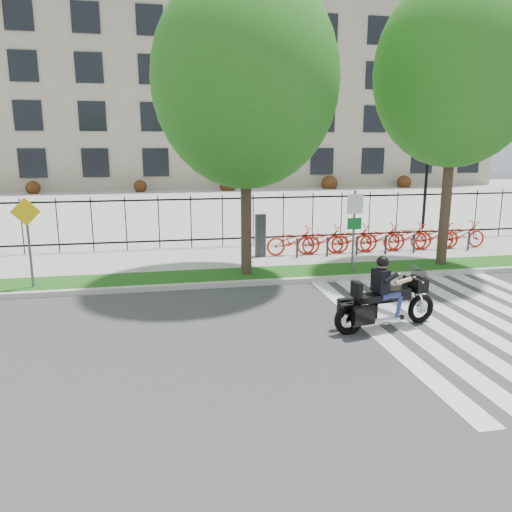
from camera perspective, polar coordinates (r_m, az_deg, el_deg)
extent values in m
plane|color=#3E3E41|center=(10.70, 2.56, -9.38)|extent=(120.00, 120.00, 0.00)
cube|color=#B6B2AB|center=(14.49, -1.23, -3.13)|extent=(60.00, 0.20, 0.15)
cube|color=#1A5415|center=(15.30, -1.78, -2.28)|extent=(60.00, 1.50, 0.15)
cube|color=#A4A299|center=(17.70, -3.08, -0.24)|extent=(60.00, 3.50, 0.15)
cube|color=#A4A299|center=(34.95, -7.12, 6.02)|extent=(80.00, 34.00, 0.10)
cube|color=gray|center=(55.02, -8.97, 18.73)|extent=(60.00, 20.00, 20.00)
cylinder|color=black|center=(25.00, 18.81, 7.35)|extent=(0.14, 0.14, 4.00)
cylinder|color=black|center=(24.92, 19.12, 11.70)|extent=(0.06, 0.70, 0.70)
sphere|color=white|center=(24.75, 18.42, 11.98)|extent=(0.36, 0.36, 0.36)
sphere|color=white|center=(25.10, 19.85, 11.88)|extent=(0.36, 0.36, 0.36)
cylinder|color=#34241C|center=(14.92, -1.14, 5.55)|extent=(0.32, 0.32, 4.04)
ellipsoid|color=#1B5B14|center=(14.92, -1.20, 19.47)|extent=(5.33, 5.33, 6.13)
cylinder|color=#34241C|center=(17.26, 20.92, 6.49)|extent=(0.32, 0.32, 4.52)
ellipsoid|color=#1B5B14|center=(17.32, 21.95, 18.98)|extent=(5.04, 5.04, 5.80)
cube|color=#2D2D33|center=(17.47, 0.51, 2.37)|extent=(0.35, 0.25, 1.50)
imported|color=red|center=(17.79, 4.30, 1.74)|extent=(1.94, 0.68, 1.02)
cylinder|color=#2D2D33|center=(17.35, 4.72, 0.91)|extent=(0.08, 0.08, 0.70)
imported|color=red|center=(18.10, 7.66, 1.85)|extent=(1.94, 0.68, 1.02)
cylinder|color=#2D2D33|center=(17.67, 8.16, 1.04)|extent=(0.08, 0.08, 0.70)
imported|color=red|center=(18.48, 10.90, 1.96)|extent=(1.94, 0.68, 1.02)
cylinder|color=#2D2D33|center=(18.06, 11.46, 1.17)|extent=(0.08, 0.08, 0.70)
imported|color=red|center=(18.92, 13.99, 2.05)|extent=(1.94, 0.68, 1.02)
cylinder|color=#2D2D33|center=(18.50, 14.61, 1.28)|extent=(0.08, 0.08, 0.70)
imported|color=red|center=(19.40, 16.94, 2.14)|extent=(1.94, 0.68, 1.02)
cylinder|color=#2D2D33|center=(19.00, 17.61, 1.39)|extent=(0.08, 0.08, 0.70)
imported|color=red|center=(19.94, 19.74, 2.21)|extent=(1.94, 0.68, 1.02)
cylinder|color=#2D2D33|center=(19.55, 20.45, 1.48)|extent=(0.08, 0.08, 0.70)
imported|color=red|center=(20.52, 22.39, 2.28)|extent=(1.94, 0.68, 1.02)
cylinder|color=#2D2D33|center=(20.14, 23.12, 1.57)|extent=(0.08, 0.08, 0.70)
cylinder|color=#59595B|center=(15.61, 11.08, 2.77)|extent=(0.07, 0.07, 2.50)
cube|color=white|center=(15.45, 11.27, 5.85)|extent=(0.50, 0.03, 0.60)
cube|color=#0C6626|center=(15.53, 11.18, 3.65)|extent=(0.45, 0.03, 0.35)
cylinder|color=#59595B|center=(14.91, -24.50, 1.21)|extent=(0.07, 0.07, 2.40)
cube|color=yellow|center=(14.74, -24.85, 4.61)|extent=(0.78, 0.03, 0.78)
torus|color=black|center=(12.08, 18.31, -5.72)|extent=(0.70, 0.25, 0.69)
torus|color=black|center=(11.01, 10.62, -7.07)|extent=(0.74, 0.28, 0.73)
cube|color=black|center=(11.79, 17.76, -3.06)|extent=(0.39, 0.59, 0.30)
cube|color=#26262B|center=(11.77, 18.10, -1.94)|extent=(0.24, 0.52, 0.30)
cube|color=silver|center=(11.46, 14.48, -5.90)|extent=(0.65, 0.44, 0.40)
cube|color=black|center=(11.53, 15.77, -4.14)|extent=(0.60, 0.43, 0.26)
cube|color=black|center=(11.17, 13.11, -4.64)|extent=(0.75, 0.48, 0.14)
cube|color=black|center=(10.89, 11.43, -3.80)|extent=(0.16, 0.35, 0.34)
cube|color=black|center=(10.80, 12.17, -6.64)|extent=(0.52, 0.25, 0.40)
cube|color=black|center=(11.27, 10.50, -5.74)|extent=(0.52, 0.25, 0.40)
cube|color=black|center=(11.18, 14.04, -2.76)|extent=(0.31, 0.43, 0.52)
sphere|color=tan|center=(11.11, 14.27, -0.86)|extent=(0.23, 0.23, 0.23)
sphere|color=black|center=(11.10, 14.28, -0.66)|extent=(0.27, 0.27, 0.27)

